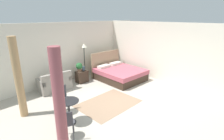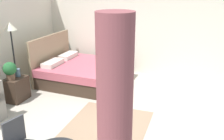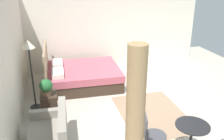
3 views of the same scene
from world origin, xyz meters
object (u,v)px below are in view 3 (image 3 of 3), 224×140
Objects in this scene: couch at (50,138)px; nightstand at (49,104)px; bed at (81,75)px; potted_plant at (46,87)px; vase at (47,88)px; cafe_chair_near_couch at (150,133)px; floor_lamp at (29,53)px; balcony_table at (191,136)px.

nightstand is at bearing -0.68° from couch.
couch is at bearing 160.95° from bed.
potted_plant is at bearing 0.46° from couch.
vase is (1.47, -0.01, 0.35)m from couch.
potted_plant is 2.59m from cafe_chair_near_couch.
couch is 3.19× the size of potted_plant.
vase is at bearing -134.27° from floor_lamp.
bed is 1.73m from vase.
bed is at bearing 11.79° from cafe_chair_near_couch.
floor_lamp is at bearing 129.20° from bed.
vase is 0.93m from floor_lamp.
floor_lamp is 3.31m from cafe_chair_near_couch.
floor_lamp is at bearing 39.85° from cafe_chair_near_couch.
cafe_chair_near_couch is at bearing -139.65° from nightstand.
bed is 3.98m from balcony_table.
bed is at bearing -35.23° from vase.
nightstand is 0.38m from vase.
nightstand is (-1.51, 0.97, -0.03)m from bed.
cafe_chair_near_couch is at bearing -168.21° from bed.
potted_plant reaches higher than nightstand.
couch is (-2.86, 0.99, -0.01)m from bed.
vase is at bearing 38.87° from cafe_chair_near_couch.
balcony_table is (-0.85, -2.42, 0.21)m from couch.
couch is 1.48× the size of cafe_chair_near_couch.
potted_plant is 0.46× the size of cafe_chair_near_couch.
couch is 7.21× the size of vase.
potted_plant is 0.23× the size of floor_lamp.
vase is 3.35m from balcony_table.
balcony_table is 0.81× the size of cafe_chair_near_couch.
cafe_chair_near_couch is (-3.52, -0.73, 0.24)m from bed.
vase is (0.22, -0.02, -0.14)m from potted_plant.
potted_plant is 0.57× the size of balcony_table.
bed reaches higher than cafe_chair_near_couch.
floor_lamp is (0.54, 0.31, 0.66)m from potted_plant.
bed reaches higher than potted_plant.
vase is at bearing -4.42° from potted_plant.
nightstand is at bearing -175.69° from vase.
floor_lamp is at bearing 37.49° from nightstand.
vase is 2.73m from cafe_chair_near_couch.
nightstand is 3.05× the size of vase.
floor_lamp reaches higher than nightstand.
cafe_chair_near_couch reaches higher than balcony_table.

